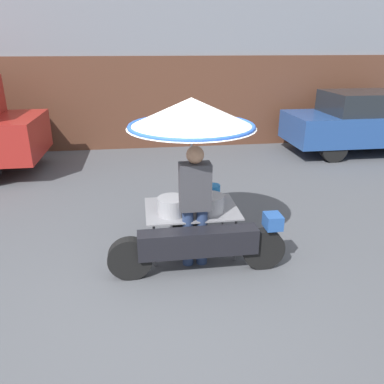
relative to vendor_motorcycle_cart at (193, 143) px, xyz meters
name	(u,v)px	position (x,y,z in m)	size (l,w,h in m)	color
ground_plane	(170,296)	(-0.39, -0.95, -1.54)	(36.00, 36.00, 0.00)	#4C4F54
shopfront_building	(145,67)	(-0.39, 6.73, 0.54)	(28.00, 2.06, 4.19)	gray
vendor_motorcycle_cart	(193,143)	(0.00, 0.00, 0.00)	(2.20, 1.61, 2.08)	black
vendor_person	(195,201)	(-0.02, -0.30, -0.66)	(0.38, 0.22, 1.58)	navy
parked_car	(371,122)	(5.31, 4.46, -0.74)	(4.44, 1.68, 1.57)	black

